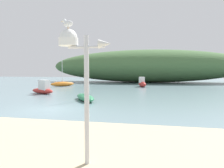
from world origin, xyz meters
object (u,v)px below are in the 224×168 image
mast_structure (76,55)px  motorboat_near_shore (43,89)px  motorboat_outer_mooring (142,83)px  seagull_on_radar (68,23)px  sailboat_east_reach (62,84)px  sailboat_far_right (85,97)px

mast_structure → motorboat_near_shore: mast_structure is taller
mast_structure → motorboat_near_shore: 18.58m
motorboat_near_shore → motorboat_outer_mooring: size_ratio=1.14×
seagull_on_radar → motorboat_outer_mooring: size_ratio=0.13×
motorboat_near_shore → sailboat_east_reach: 10.58m
mast_structure → motorboat_outer_mooring: mast_structure is taller
seagull_on_radar → sailboat_far_right: size_ratio=0.09×
mast_structure → motorboat_near_shore: bearing=122.4°
motorboat_outer_mooring → sailboat_east_reach: size_ratio=0.59×
seagull_on_radar → motorboat_outer_mooring: bearing=89.9°
mast_structure → seagull_on_radar: (-0.21, 0.00, 0.76)m
mast_structure → sailboat_far_right: (-3.83, 11.66, -2.60)m
mast_structure → motorboat_outer_mooring: bearing=90.4°
sailboat_east_reach → motorboat_outer_mooring: bearing=6.3°
motorboat_near_shore → seagull_on_radar: bearing=-58.1°
sailboat_far_right → motorboat_outer_mooring: bearing=76.7°
mast_structure → motorboat_near_shore: (-9.89, 15.56, -2.37)m
seagull_on_radar → sailboat_east_reach: bearing=115.4°
sailboat_far_right → motorboat_outer_mooring: sailboat_far_right is taller
mast_structure → seagull_on_radar: bearing=178.7°
motorboat_outer_mooring → sailboat_east_reach: 12.38m
mast_structure → sailboat_far_right: sailboat_far_right is taller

